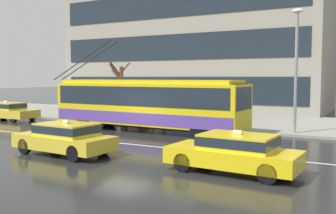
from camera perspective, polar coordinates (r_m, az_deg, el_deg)
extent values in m
plane|color=#252627|center=(19.65, -6.72, -4.66)|extent=(160.00, 160.00, 0.00)
cube|color=gray|center=(27.91, 4.77, -1.79)|extent=(80.00, 10.00, 0.14)
cube|color=silver|center=(18.70, -8.86, -5.14)|extent=(72.00, 0.14, 0.01)
cube|color=yellow|center=(22.16, -3.21, 0.51)|extent=(11.83, 2.95, 2.32)
cube|color=yellow|center=(22.11, -3.22, 3.77)|extent=(11.12, 2.67, 0.20)
cube|color=#1E2833|center=(22.14, -3.21, 1.71)|extent=(11.37, 2.96, 1.07)
cube|color=#5D409D|center=(22.23, -3.20, -1.40)|extent=(11.72, 2.98, 0.65)
cube|color=#1E2833|center=(19.47, 11.11, 1.25)|extent=(0.20, 2.20, 1.16)
cube|color=black|center=(19.50, 10.72, 3.02)|extent=(0.23, 1.90, 0.28)
cylinder|color=black|center=(25.36, -11.72, 6.62)|extent=(4.80, 0.24, 2.37)
cylinder|color=black|center=(24.85, -12.83, 6.65)|extent=(4.80, 0.24, 2.37)
cylinder|color=black|center=(21.30, 7.43, -2.54)|extent=(1.05, 0.34, 1.04)
cylinder|color=black|center=(19.32, 4.81, -3.24)|extent=(1.05, 0.34, 1.04)
cylinder|color=black|center=(25.39, -8.83, -1.43)|extent=(1.05, 0.34, 1.04)
cylinder|color=black|center=(23.75, -12.23, -1.88)|extent=(1.05, 0.34, 1.04)
cube|color=yellow|center=(12.81, 9.57, -7.30)|extent=(4.37, 2.02, 0.55)
cube|color=yellow|center=(12.65, 10.32, -5.08)|extent=(2.39, 1.67, 0.48)
cube|color=#1E2833|center=(12.64, 10.32, -4.97)|extent=(2.43, 1.69, 0.31)
cube|color=silver|center=(12.60, 10.34, -3.69)|extent=(0.29, 0.17, 0.12)
cylinder|color=black|center=(12.75, 2.23, -8.20)|extent=(0.63, 0.23, 0.62)
cylinder|color=black|center=(14.13, 5.46, -6.96)|extent=(0.63, 0.23, 0.62)
cylinder|color=black|center=(11.65, 14.55, -9.56)|extent=(0.63, 0.23, 0.62)
cylinder|color=black|center=(13.15, 16.65, -8.00)|extent=(0.63, 0.23, 0.62)
cube|color=gold|center=(16.08, -15.19, -4.98)|extent=(4.31, 2.05, 0.55)
cube|color=yellow|center=(15.88, -14.82, -3.21)|extent=(2.36, 1.68, 0.48)
cube|color=#1E2833|center=(15.88, -14.82, -3.13)|extent=(2.41, 1.70, 0.31)
cube|color=silver|center=(15.85, -14.84, -2.10)|extent=(0.29, 0.18, 0.12)
cylinder|color=black|center=(16.66, -20.49, -5.47)|extent=(0.63, 0.24, 0.62)
cylinder|color=black|center=(17.67, -16.33, -4.82)|extent=(0.63, 0.24, 0.62)
cylinder|color=black|center=(14.58, -13.78, -6.72)|extent=(0.63, 0.24, 0.62)
cylinder|color=black|center=(15.71, -9.55, -5.84)|extent=(0.63, 0.24, 0.62)
cube|color=gold|center=(30.10, -22.64, -0.83)|extent=(4.67, 1.83, 0.55)
cube|color=gold|center=(30.20, -22.89, 0.16)|extent=(2.52, 1.57, 0.48)
cube|color=#1E2833|center=(30.20, -22.90, 0.21)|extent=(2.57, 1.59, 0.31)
cube|color=silver|center=(30.18, -22.91, 0.75)|extent=(0.28, 0.16, 0.12)
cylinder|color=black|center=(29.46, -19.53, -1.23)|extent=(0.62, 0.20, 0.62)
cylinder|color=black|center=(28.42, -21.96, -1.50)|extent=(0.62, 0.20, 0.62)
cylinder|color=black|center=(31.82, -23.23, -0.93)|extent=(0.62, 0.20, 0.62)
cylinder|color=gray|center=(24.84, -2.31, 0.29)|extent=(0.08, 0.08, 2.31)
cylinder|color=gray|center=(26.98, -9.19, 0.57)|extent=(0.08, 0.08, 2.31)
cylinder|color=gray|center=(25.88, -0.92, 0.46)|extent=(0.08, 0.08, 2.31)
cylinder|color=gray|center=(27.94, -7.66, 0.72)|extent=(0.08, 0.08, 2.31)
cube|color=#99ADB2|center=(26.86, -4.42, 0.69)|extent=(3.59, 0.04, 1.85)
cube|color=#B2B2B7|center=(26.31, -5.16, 3.11)|extent=(4.07, 1.51, 0.08)
cube|color=brown|center=(26.67, -4.77, -0.96)|extent=(2.64, 0.36, 0.08)
cylinder|color=#524B3E|center=(25.98, -6.25, -1.13)|extent=(0.14, 0.14, 0.89)
cylinder|color=#524B3E|center=(25.82, -6.26, -1.16)|extent=(0.14, 0.14, 0.89)
cylinder|color=#282D2F|center=(25.84, -6.27, 0.46)|extent=(0.50, 0.50, 0.57)
sphere|color=tan|center=(25.82, -6.28, 1.34)|extent=(0.22, 0.22, 0.22)
cone|color=black|center=(25.92, -6.27, 1.99)|extent=(1.40, 1.40, 0.29)
cylinder|color=#333333|center=(25.95, -6.26, 0.85)|extent=(0.02, 0.02, 0.74)
cylinder|color=#464E45|center=(26.37, -0.82, -1.07)|extent=(0.14, 0.14, 0.84)
cylinder|color=#464E45|center=(26.39, -0.47, -1.06)|extent=(0.14, 0.14, 0.84)
cylinder|color=#413939|center=(26.32, -0.65, 0.52)|extent=(0.51, 0.51, 0.62)
sphere|color=tan|center=(26.30, -0.65, 1.44)|extent=(0.23, 0.23, 0.23)
cone|color=#CD2F62|center=(26.30, -0.39, 2.09)|extent=(1.26, 1.26, 0.25)
cylinder|color=#333333|center=(26.33, -0.39, 0.96)|extent=(0.02, 0.02, 0.78)
cylinder|color=black|center=(28.27, -5.64, -0.70)|extent=(0.14, 0.14, 0.86)
cylinder|color=black|center=(28.12, -5.58, -0.72)|extent=(0.14, 0.14, 0.86)
cylinder|color=navy|center=(28.14, -5.62, 0.79)|extent=(0.51, 0.51, 0.62)
sphere|color=tan|center=(28.11, -5.63, 1.64)|extent=(0.22, 0.22, 0.22)
cone|color=#2D4394|center=(27.98, -5.59, 2.22)|extent=(1.00, 1.00, 0.25)
cylinder|color=#333333|center=(28.01, -5.58, 1.18)|extent=(0.02, 0.02, 0.77)
cylinder|color=#574648|center=(24.48, 4.69, -1.47)|extent=(0.14, 0.14, 0.88)
cylinder|color=#574648|center=(24.34, 4.85, -1.50)|extent=(0.14, 0.14, 0.88)
cylinder|color=#504B4F|center=(24.35, 4.78, 0.23)|extent=(0.51, 0.51, 0.59)
sphere|color=#C7AC92|center=(24.32, 4.79, 1.18)|extent=(0.22, 0.22, 0.22)
cone|color=gold|center=(24.41, 4.67, 1.87)|extent=(1.46, 1.46, 0.30)
cylinder|color=#333333|center=(24.44, 4.66, 0.64)|extent=(0.02, 0.02, 0.75)
cylinder|color=gray|center=(21.37, 18.45, 4.71)|extent=(0.16, 0.16, 6.28)
ellipsoid|color=silver|center=(21.64, 18.67, 13.37)|extent=(0.60, 0.32, 0.24)
cylinder|color=brown|center=(27.24, -6.91, 2.09)|extent=(0.27, 0.27, 3.70)
cylinder|color=brown|center=(26.90, -7.78, 5.12)|extent=(0.41, 1.10, 1.21)
cylinder|color=brown|center=(27.36, -6.35, 5.83)|extent=(0.45, 0.68, 0.74)
cylinder|color=brown|center=(27.09, -7.81, 5.61)|extent=(0.66, 0.85, 1.20)
cylinder|color=brown|center=(27.46, -7.63, 4.66)|extent=(0.90, 0.13, 0.88)
cube|color=gray|center=(39.39, 4.53, 13.37)|extent=(24.67, 11.39, 18.41)
cube|color=#1E2833|center=(33.79, 0.45, 2.64)|extent=(23.19, 0.06, 2.21)
cube|color=#1E2833|center=(33.88, 0.45, 8.88)|extent=(23.19, 0.06, 2.21)
cube|color=#1E2833|center=(34.36, 0.46, 15.01)|extent=(23.19, 0.06, 2.21)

